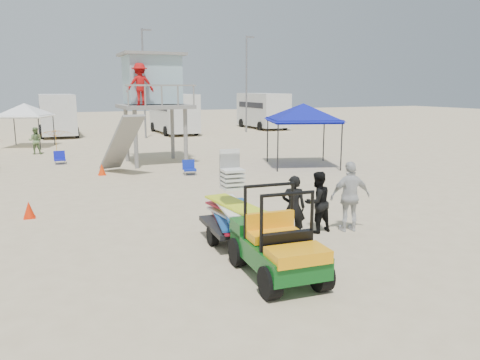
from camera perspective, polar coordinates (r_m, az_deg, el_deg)
name	(u,v)px	position (r m, az deg, el deg)	size (l,w,h in m)	color
ground	(274,267)	(10.11, 4.15, -10.52)	(140.00, 140.00, 0.00)	beige
utility_cart	(277,237)	(9.30, 4.56, -7.00)	(1.33, 2.44, 1.80)	#0B4C16
surf_trailer	(233,210)	(11.33, -0.91, -3.70)	(1.34, 2.33, 2.02)	black
man_left	(293,207)	(11.72, 6.54, -3.34)	(0.59, 0.39, 1.62)	black
man_mid	(317,202)	(12.36, 9.40, -2.67)	(0.79, 0.61, 1.62)	black
man_right	(350,197)	(12.60, 13.29, -1.99)	(1.09, 0.45, 1.86)	silver
lifeguard_tower	(151,84)	(23.88, -10.81, 11.45)	(3.31, 3.31, 5.29)	gray
canopy_blue	(303,106)	(22.73, 7.72, 8.88)	(3.89, 3.89, 3.42)	black
canopy_white_c	(24,106)	(32.91, -24.82, 8.24)	(3.51, 3.51, 3.19)	black
umbrella_b	(57,145)	(26.42, -21.46, 4.04)	(1.78, 1.81, 1.63)	orange
cone_near	(29,210)	(14.95, -24.33, -3.32)	(0.34, 0.34, 0.50)	red
cone_far	(102,169)	(21.23, -16.49, 1.25)	(0.34, 0.34, 0.50)	#FB3807
beach_chair_a	(60,158)	(25.07, -21.14, 2.56)	(0.54, 0.58, 0.64)	#0F16AB
beach_chair_b	(189,167)	(20.61, -6.21, 1.53)	(0.64, 0.70, 0.64)	#0E239B
beach_chair_c	(229,169)	(20.12, -1.40, 1.36)	(0.70, 0.77, 0.64)	#140FA4
rv_mid_left	(57,113)	(39.90, -21.40, 7.61)	(2.65, 6.50, 3.25)	silver
rv_mid_right	(173,112)	(39.75, -8.13, 8.25)	(2.64, 7.00, 3.25)	silver
rv_far_right	(263,109)	(44.32, 2.77, 8.64)	(2.64, 6.60, 3.25)	silver
light_pole_left	(144,84)	(36.09, -11.64, 11.35)	(0.14, 0.14, 8.00)	slate
light_pole_right	(246,85)	(40.30, 0.79, 11.53)	(0.14, 0.14, 8.00)	slate
distant_beachgoers	(61,140)	(28.76, -20.94, 4.60)	(14.80, 15.93, 1.75)	#6A8952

